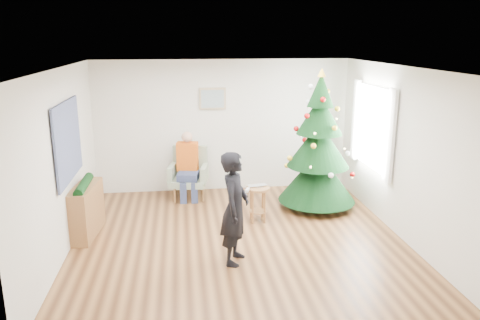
{
  "coord_description": "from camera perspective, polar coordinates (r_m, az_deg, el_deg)",
  "views": [
    {
      "loc": [
        -0.82,
        -6.59,
        3.03
      ],
      "look_at": [
        0.1,
        0.6,
        1.1
      ],
      "focal_mm": 35.0,
      "sensor_mm": 36.0,
      "label": 1
    }
  ],
  "objects": [
    {
      "name": "stool",
      "position": [
        7.86,
        2.19,
        -5.36
      ],
      "size": [
        0.4,
        0.4,
        0.6
      ],
      "rotation": [
        0.0,
        0.0,
        -0.14
      ],
      "color": "brown",
      "rests_on": "floor"
    },
    {
      "name": "console",
      "position": [
        7.69,
        -18.25,
        -5.89
      ],
      "size": [
        0.41,
        1.03,
        0.8
      ],
      "primitive_type": "cube",
      "rotation": [
        0.0,
        0.0,
        -0.11
      ],
      "color": "brown",
      "rests_on": "floor"
    },
    {
      "name": "tapestry",
      "position": [
        7.24,
        -20.24,
        2.18
      ],
      "size": [
        0.03,
        1.5,
        1.15
      ],
      "primitive_type": "cube",
      "color": "black",
      "rests_on": "wall_left"
    },
    {
      "name": "ceiling",
      "position": [
        6.66,
        -0.2,
        11.21
      ],
      "size": [
        5.0,
        5.0,
        0.0
      ],
      "primitive_type": "plane",
      "rotation": [
        3.14,
        0.0,
        0.0
      ],
      "color": "white",
      "rests_on": "wall_back"
    },
    {
      "name": "wall_left",
      "position": [
        7.02,
        -20.89,
        -0.36
      ],
      "size": [
        0.0,
        5.0,
        5.0
      ],
      "primitive_type": "plane",
      "rotation": [
        1.57,
        0.0,
        1.57
      ],
      "color": "silver",
      "rests_on": "floor"
    },
    {
      "name": "curtains",
      "position": [
        8.4,
        15.71,
        3.85
      ],
      "size": [
        0.05,
        1.75,
        1.5
      ],
      "color": "white",
      "rests_on": "wall_right"
    },
    {
      "name": "floor",
      "position": [
        7.3,
        -0.18,
        -9.61
      ],
      "size": [
        5.0,
        5.0,
        0.0
      ],
      "primitive_type": "plane",
      "color": "brown",
      "rests_on": "ground"
    },
    {
      "name": "framed_picture",
      "position": [
        9.15,
        -3.38,
        7.47
      ],
      "size": [
        0.52,
        0.05,
        0.42
      ],
      "color": "tan",
      "rests_on": "wall_back"
    },
    {
      "name": "christmas_tree",
      "position": [
        8.4,
        9.55,
        1.61
      ],
      "size": [
        1.38,
        1.38,
        2.5
      ],
      "rotation": [
        0.0,
        0.0,
        0.07
      ],
      "color": "#3F2816",
      "rests_on": "floor"
    },
    {
      "name": "wall_back",
      "position": [
        9.29,
        -2.11,
        4.16
      ],
      "size": [
        5.0,
        0.0,
        5.0
      ],
      "primitive_type": "plane",
      "rotation": [
        1.57,
        0.0,
        0.0
      ],
      "color": "silver",
      "rests_on": "floor"
    },
    {
      "name": "armchair",
      "position": [
        9.06,
        -6.25,
        -2.35
      ],
      "size": [
        0.8,
        0.76,
        0.98
      ],
      "rotation": [
        0.0,
        0.0,
        -0.19
      ],
      "color": "gray",
      "rests_on": "floor"
    },
    {
      "name": "wall_right",
      "position": [
        7.58,
        18.91,
        0.9
      ],
      "size": [
        0.0,
        5.0,
        5.0
      ],
      "primitive_type": "plane",
      "rotation": [
        1.57,
        0.0,
        -1.57
      ],
      "color": "silver",
      "rests_on": "floor"
    },
    {
      "name": "garland",
      "position": [
        7.55,
        -18.51,
        -2.9
      ],
      "size": [
        0.14,
        0.9,
        0.14
      ],
      "primitive_type": "cylinder",
      "rotation": [
        1.57,
        0.0,
        0.0
      ],
      "color": "black",
      "rests_on": "console"
    },
    {
      "name": "wall_front",
      "position": [
        4.52,
        3.78,
        -7.63
      ],
      "size": [
        5.0,
        0.0,
        5.0
      ],
      "primitive_type": "plane",
      "rotation": [
        -1.57,
        0.0,
        0.0
      ],
      "color": "silver",
      "rests_on": "floor"
    },
    {
      "name": "laptop",
      "position": [
        7.76,
        2.21,
        -3.24
      ],
      "size": [
        0.37,
        0.28,
        0.03
      ],
      "primitive_type": "imported",
      "rotation": [
        0.0,
        0.0,
        0.21
      ],
      "color": "silver",
      "rests_on": "stool"
    },
    {
      "name": "window_panel",
      "position": [
        8.41,
        15.9,
        3.86
      ],
      "size": [
        0.04,
        1.3,
        1.4
      ],
      "primitive_type": "cube",
      "color": "white",
      "rests_on": "wall_right"
    },
    {
      "name": "seated_person",
      "position": [
        8.92,
        -6.37,
        -0.64
      ],
      "size": [
        0.45,
        0.61,
        1.28
      ],
      "rotation": [
        0.0,
        0.0,
        -0.19
      ],
      "color": "navy",
      "rests_on": "armchair"
    },
    {
      "name": "standing_man",
      "position": [
        6.33,
        -0.64,
        -5.9
      ],
      "size": [
        0.55,
        0.66,
        1.56
      ],
      "primitive_type": "imported",
      "rotation": [
        0.0,
        0.0,
        1.22
      ],
      "color": "black",
      "rests_on": "floor"
    },
    {
      "name": "game_controller",
      "position": [
        6.23,
        0.91,
        -3.69
      ],
      "size": [
        0.08,
        0.13,
        0.04
      ],
      "primitive_type": "cube",
      "rotation": [
        0.0,
        0.0,
        -0.35
      ],
      "color": "white",
      "rests_on": "standing_man"
    }
  ]
}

